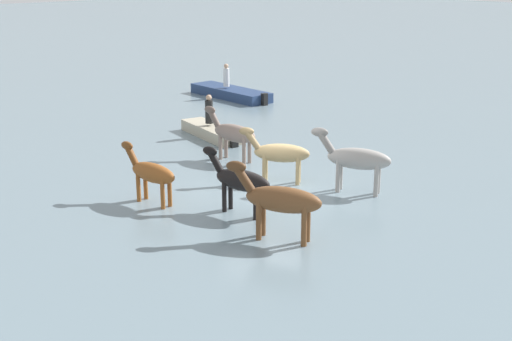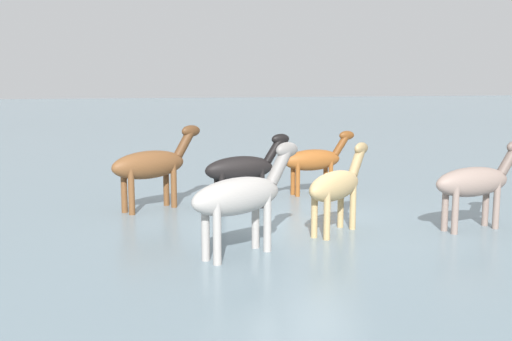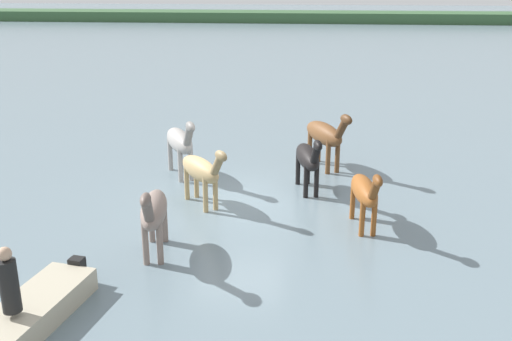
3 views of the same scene
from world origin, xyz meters
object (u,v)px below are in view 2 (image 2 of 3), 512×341
horse_chestnut_trailing (315,160)px  horse_lead (152,165)px  horse_mid_herd (243,169)px  horse_pinto_flank (241,196)px  horse_rear_stallion (475,182)px  horse_dark_mare (337,186)px

horse_chestnut_trailing → horse_lead: bearing=-178.0°
horse_mid_herd → horse_pinto_flank: bearing=-117.4°
horse_mid_herd → horse_rear_stallion: size_ratio=0.97×
horse_rear_stallion → horse_mid_herd: bearing=133.5°
horse_dark_mare → horse_rear_stallion: bearing=-48.1°
horse_dark_mare → horse_chestnut_trailing: bearing=37.3°
horse_pinto_flank → horse_lead: bearing=77.2°
horse_pinto_flank → horse_rear_stallion: 5.30m
horse_dark_mare → horse_mid_herd: (2.81, 1.32, 0.01)m
horse_chestnut_trailing → horse_rear_stallion: horse_rear_stallion is taller
horse_mid_herd → horse_lead: bearing=153.5°
horse_lead → horse_rear_stallion: (-3.87, -6.43, -0.09)m
horse_dark_mare → horse_rear_stallion: (-0.53, -2.95, 0.03)m
horse_dark_mare → horse_chestnut_trailing: size_ratio=0.91×
horse_dark_mare → horse_pinto_flank: (-1.07, 2.32, 0.10)m
horse_dark_mare → horse_mid_herd: bearing=77.2°
horse_mid_herd → horse_chestnut_trailing: horse_mid_herd is taller
horse_mid_herd → horse_rear_stallion: bearing=-51.0°
horse_lead → horse_pinto_flank: (-4.41, -1.16, -0.02)m
horse_pinto_flank → horse_rear_stallion: size_ratio=1.01×
horse_rear_stallion → horse_dark_mare: bearing=161.3°
horse_lead → horse_chestnut_trailing: (0.87, -4.59, -0.16)m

